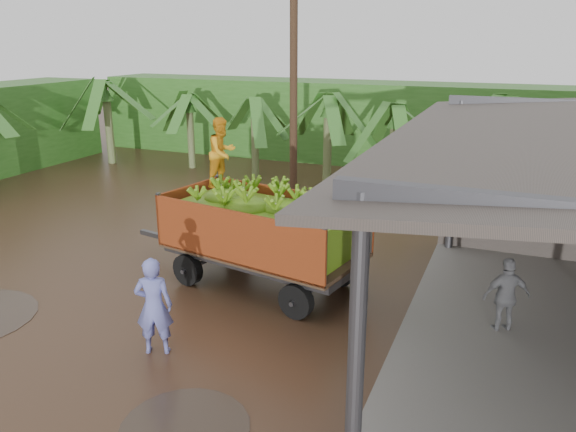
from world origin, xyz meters
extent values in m
plane|color=black|center=(0.00, 0.00, 0.00)|extent=(100.00, 100.00, 0.00)
cube|color=#2D661E|center=(-2.00, 16.00, 1.80)|extent=(22.00, 3.00, 3.60)
cube|color=#47474C|center=(-1.43, 2.30, 0.54)|extent=(1.77, 0.45, 0.12)
imported|color=orange|center=(0.30, 2.33, 2.91)|extent=(0.82, 0.95, 1.66)
imported|color=#6A70C2|center=(1.04, -1.68, 0.92)|extent=(0.79, 0.67, 1.85)
imported|color=slate|center=(6.85, 1.47, 0.78)|extent=(0.99, 0.75, 1.56)
cylinder|color=#47301E|center=(0.15, 7.22, 3.63)|extent=(0.24, 0.24, 7.26)
camera|label=1|loc=(6.70, -9.13, 5.49)|focal=35.00mm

